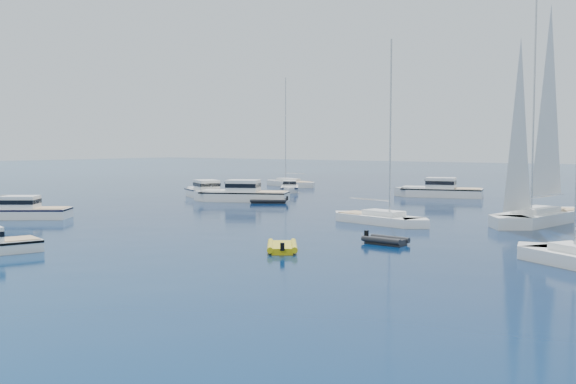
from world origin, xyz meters
name	(u,v)px	position (x,y,z in m)	size (l,w,h in m)	color
ground	(31,254)	(0.00, 0.00, 0.00)	(400.00, 400.00, 0.00)	navy
motor_cruiser_left	(19,218)	(-17.84, 10.18, 0.00)	(2.86, 9.34, 2.45)	white
motor_cruiser_centre	(241,201)	(-14.29, 34.84, 0.00)	(3.49, 11.40, 2.99)	white
motor_cruiser_far_l	(206,198)	(-20.84, 36.10, 0.00)	(3.11, 10.15, 2.67)	white
motor_cruiser_distant	(439,197)	(0.59, 53.55, 0.00)	(3.43, 11.20, 2.94)	silver
motor_cruiser_horizon	(290,192)	(-18.87, 49.83, 0.00)	(2.26, 7.40, 1.94)	silver
sailboat_centre	(380,223)	(8.44, 25.37, 0.00)	(2.64, 10.14, 14.91)	white
sailboat_sails_r	(539,223)	(18.50, 33.15, 0.00)	(3.57, 13.73, 20.18)	silver
sailboat_far_l	(290,186)	(-26.00, 59.45, 0.00)	(2.97, 11.42, 16.78)	silver
tender_yellow	(282,250)	(10.65, 9.79, 0.00)	(2.10, 3.87, 0.95)	gold
tender_grey_near	(385,244)	(14.26, 15.82, 0.00)	(1.68, 2.93, 0.95)	black
tender_grey_far	(268,203)	(-10.41, 34.79, 0.00)	(2.17, 4.03, 0.95)	black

